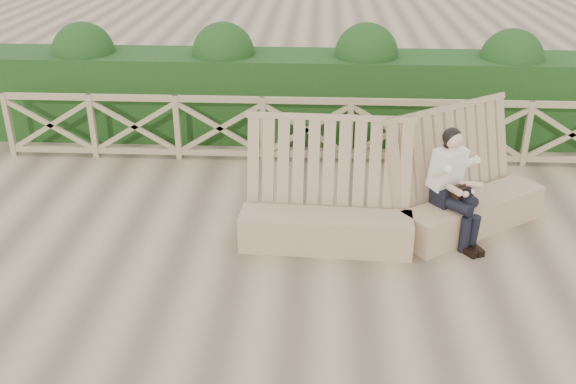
{
  "coord_description": "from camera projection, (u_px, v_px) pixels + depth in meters",
  "views": [
    {
      "loc": [
        0.22,
        -6.44,
        4.2
      ],
      "look_at": [
        -0.14,
        0.4,
        0.9
      ],
      "focal_mm": 40.0,
      "sensor_mm": 36.0,
      "label": 1
    }
  ],
  "objects": [
    {
      "name": "bench",
      "position": [
        400.0,
        208.0,
        8.32
      ],
      "size": [
        4.08,
        1.91,
        1.6
      ],
      "rotation": [
        0.0,
        0.0,
        0.32
      ],
      "color": "#916E53",
      "rests_on": "ground"
    },
    {
      "name": "woman",
      "position": [
        454.0,
        182.0,
        8.11
      ],
      "size": [
        0.74,
        0.93,
        1.49
      ],
      "rotation": [
        0.0,
        0.0,
        0.62
      ],
      "color": "black",
      "rests_on": "ground"
    },
    {
      "name": "ground",
      "position": [
        298.0,
        275.0,
        7.63
      ],
      "size": [
        60.0,
        60.0,
        0.0
      ],
      "primitive_type": "plane",
      "color": "brown",
      "rests_on": "ground"
    },
    {
      "name": "guardrail",
      "position": [
        306.0,
        130.0,
        10.54
      ],
      "size": [
        10.1,
        0.09,
        1.1
      ],
      "color": "olive",
      "rests_on": "ground"
    },
    {
      "name": "hedge",
      "position": [
        308.0,
        96.0,
        11.53
      ],
      "size": [
        12.0,
        1.2,
        1.5
      ],
      "primitive_type": "cube",
      "color": "black",
      "rests_on": "ground"
    }
  ]
}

